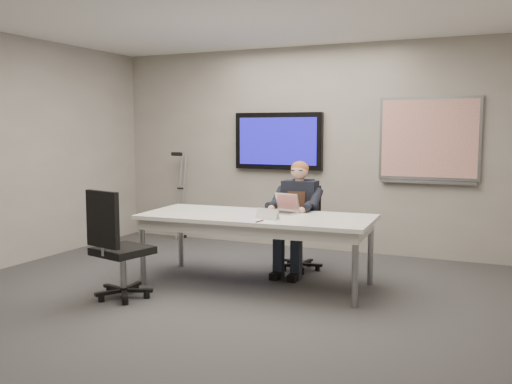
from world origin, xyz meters
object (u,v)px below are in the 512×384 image
at_px(conference_table, 256,223).
at_px(laptop, 285,208).
at_px(office_chair_near, 119,265).
at_px(office_chair_far, 301,243).
at_px(seated_person, 295,229).

distance_m(conference_table, laptop, 0.38).
bearing_deg(office_chair_near, office_chair_far, -109.14).
bearing_deg(conference_table, office_chair_far, 72.66).
bearing_deg(office_chair_far, seated_person, -95.69).
relative_size(office_chair_near, laptop, 3.27).
relative_size(seated_person, laptop, 3.91).
distance_m(office_chair_far, office_chair_near, 2.24).
xyz_separation_m(office_chair_far, seated_person, (0.01, -0.24, 0.21)).
bearing_deg(laptop, seated_person, 103.91).
relative_size(conference_table, laptop, 7.56).
relative_size(office_chair_near, seated_person, 0.84).
distance_m(seated_person, laptop, 0.44).
xyz_separation_m(office_chair_near, laptop, (1.22, 1.32, 0.47)).
bearing_deg(office_chair_far, office_chair_near, -129.68).
bearing_deg(office_chair_near, seated_person, -112.91).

